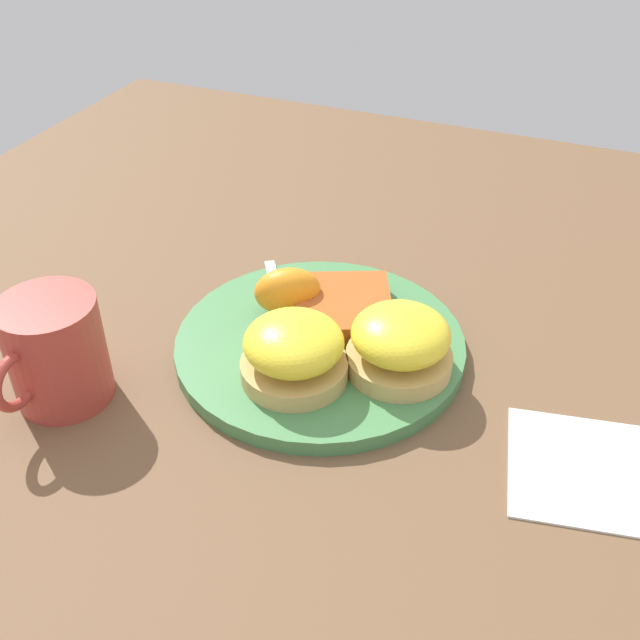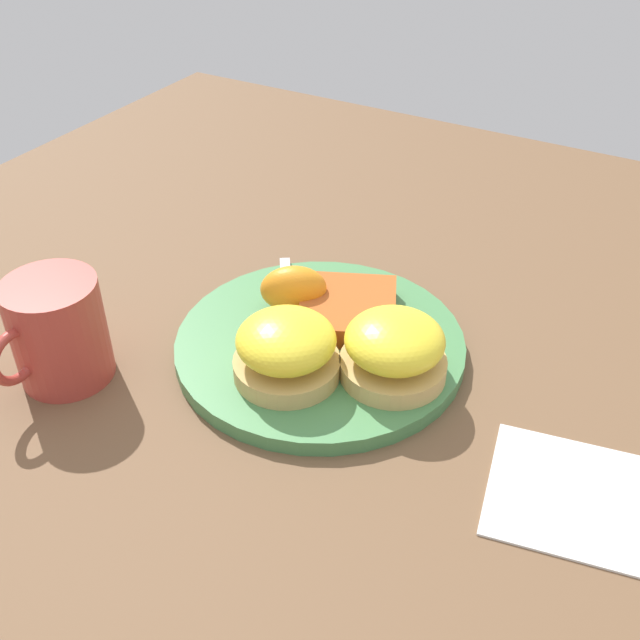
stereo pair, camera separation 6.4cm
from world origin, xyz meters
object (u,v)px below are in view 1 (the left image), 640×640
cup (55,352)px  orange_wedge (287,291)px  fork (288,333)px  sandwich_benedict_left (294,351)px  sandwich_benedict_right (400,343)px  hashbrown_patty (343,308)px

cup → orange_wedge: bearing=141.4°
orange_wedge → cup: (0.16, -0.13, 0.01)m
fork → cup: 0.19m
sandwich_benedict_left → fork: size_ratio=0.49×
sandwich_benedict_right → fork: sandwich_benedict_right is taller
cup → sandwich_benedict_right: bearing=116.1°
sandwich_benedict_right → hashbrown_patty: bearing=-126.2°
sandwich_benedict_left → hashbrown_patty: 0.09m
hashbrown_patty → orange_wedge: orange_wedge is taller
sandwich_benedict_left → sandwich_benedict_right: size_ratio=1.00×
sandwich_benedict_left → sandwich_benedict_right: 0.09m
sandwich_benedict_left → orange_wedge: 0.09m
sandwich_benedict_left → hashbrown_patty: size_ratio=0.97×
orange_wedge → sandwich_benedict_right: bearing=71.5°
orange_wedge → hashbrown_patty: bearing=101.8°
sandwich_benedict_left → sandwich_benedict_right: same height
fork → orange_wedge: bearing=-156.4°
sandwich_benedict_left → hashbrown_patty: sandwich_benedict_left is taller
orange_wedge → cup: size_ratio=0.56×
hashbrown_patty → orange_wedge: 0.05m
hashbrown_patty → orange_wedge: (0.01, -0.05, 0.01)m
hashbrown_patty → cup: bearing=-46.2°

